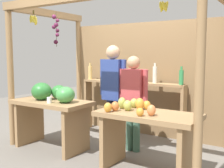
{
  "coord_description": "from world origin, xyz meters",
  "views": [
    {
      "loc": [
        2.29,
        -3.73,
        1.49
      ],
      "look_at": [
        0.0,
        -0.17,
        1.04
      ],
      "focal_mm": 44.22,
      "sensor_mm": 36.0,
      "label": 1
    }
  ],
  "objects": [
    {
      "name": "bottle_shelf_unit",
      "position": [
        -0.12,
        0.65,
        0.79
      ],
      "size": [
        2.03,
        0.22,
        1.35
      ],
      "color": "#99754C",
      "rests_on": "ground"
    },
    {
      "name": "vendor_man",
      "position": [
        -0.08,
        -0.02,
        0.98
      ],
      "size": [
        0.48,
        0.22,
        1.64
      ],
      "rotation": [
        0.0,
        0.0,
        -0.09
      ],
      "color": "#2B304D",
      "rests_on": "ground"
    },
    {
      "name": "fruit_counter_right",
      "position": [
        0.81,
        -0.65,
        0.58
      ],
      "size": [
        1.28,
        0.64,
        0.92
      ],
      "color": "#99754C",
      "rests_on": "ground"
    },
    {
      "name": "market_stall",
      "position": [
        -0.01,
        0.41,
        1.33
      ],
      "size": [
        3.16,
        1.84,
        2.31
      ],
      "color": "#99754C",
      "rests_on": "ground"
    },
    {
      "name": "fruit_counter_left",
      "position": [
        -0.82,
        -0.64,
        0.68
      ],
      "size": [
        1.28,
        0.64,
        1.05
      ],
      "color": "#99754C",
      "rests_on": "ground"
    },
    {
      "name": "vendor_woman",
      "position": [
        0.31,
        -0.05,
        0.87
      ],
      "size": [
        0.48,
        0.2,
        1.47
      ],
      "rotation": [
        0.0,
        0.0,
        0.08
      ],
      "color": "#3A5D4A",
      "rests_on": "ground"
    },
    {
      "name": "ground_plane",
      "position": [
        0.0,
        0.0,
        0.0
      ],
      "size": [
        12.0,
        12.0,
        0.0
      ],
      "primitive_type": "plane",
      "color": "slate",
      "rests_on": "ground"
    }
  ]
}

